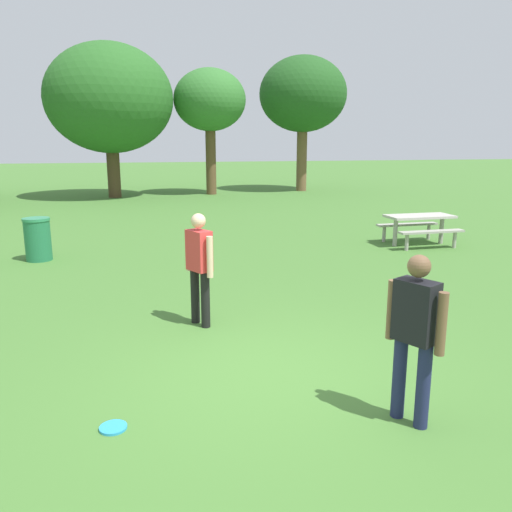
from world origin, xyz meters
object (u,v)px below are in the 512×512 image
object	(u,v)px
frisbee	(113,428)
picnic_table_near	(419,223)
trash_can_beside_table	(38,239)
tree_back_left	(210,101)
person_thrower	(199,262)
tree_back_right	(303,95)
tree_slender_mid	(109,99)
person_catcher	(415,329)

from	to	relation	value
frisbee	picnic_table_near	xyz separation A→B (m)	(7.29, 7.29, 0.55)
picnic_table_near	trash_can_beside_table	xyz separation A→B (m)	(-9.23, 0.26, -0.08)
trash_can_beside_table	tree_back_left	size ratio (longest dim) A/B	0.16
person_thrower	tree_back_right	world-z (taller)	tree_back_right
picnic_table_near	tree_back_left	xyz separation A→B (m)	(-3.47, 13.89, 3.91)
frisbee	tree_slender_mid	size ratio (longest dim) A/B	0.04
person_catcher	trash_can_beside_table	bearing A→B (deg)	120.34
frisbee	picnic_table_near	bearing A→B (deg)	44.99
person_catcher	trash_can_beside_table	size ratio (longest dim) A/B	1.71
frisbee	trash_can_beside_table	bearing A→B (deg)	104.38
tree_slender_mid	picnic_table_near	bearing A→B (deg)	-58.83
tree_back_left	tree_back_right	bearing A→B (deg)	8.89
person_catcher	frisbee	bearing A→B (deg)	170.16
frisbee	tree_back_right	size ratio (longest dim) A/B	0.04
person_thrower	trash_can_beside_table	bearing A→B (deg)	121.83
person_thrower	picnic_table_near	bearing A→B (deg)	37.17
person_thrower	trash_can_beside_table	size ratio (longest dim) A/B	1.71
tree_slender_mid	tree_back_right	world-z (taller)	tree_slender_mid
person_catcher	tree_back_right	world-z (taller)	tree_back_right
tree_back_left	tree_back_right	size ratio (longest dim) A/B	0.88
picnic_table_near	tree_back_left	distance (m)	14.84
trash_can_beside_table	tree_back_left	xyz separation A→B (m)	(5.76, 13.63, 3.99)
tree_back_left	trash_can_beside_table	bearing A→B (deg)	-112.92
picnic_table_near	tree_slender_mid	size ratio (longest dim) A/B	0.25
person_catcher	person_thrower	bearing A→B (deg)	117.88
picnic_table_near	trash_can_beside_table	size ratio (longest dim) A/B	1.81
tree_back_left	picnic_table_near	bearing A→B (deg)	-75.98
person_catcher	picnic_table_near	distance (m)	9.00
person_thrower	frisbee	bearing A→B (deg)	-113.31
person_thrower	person_catcher	distance (m)	3.50
trash_can_beside_table	person_catcher	bearing A→B (deg)	-59.66
tree_slender_mid	frisbee	bearing A→B (deg)	-87.71
person_catcher	tree_slender_mid	bearing A→B (deg)	99.62
trash_can_beside_table	tree_slender_mid	distance (m)	13.80
tree_back_left	person_catcher	bearing A→B (deg)	-92.80
person_thrower	person_catcher	size ratio (longest dim) A/B	1.00
tree_slender_mid	tree_back_right	size ratio (longest dim) A/B	1.01
person_catcher	tree_slender_mid	xyz separation A→B (m)	(-3.59, 21.20, 3.53)
frisbee	tree_back_right	distance (m)	24.14
tree_slender_mid	tree_back_left	xyz separation A→B (m)	(4.65, 0.46, 0.00)
person_thrower	tree_back_left	world-z (taller)	tree_back_left
picnic_table_near	tree_back_left	world-z (taller)	tree_back_left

